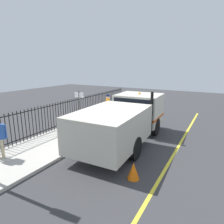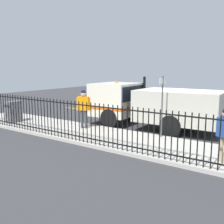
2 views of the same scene
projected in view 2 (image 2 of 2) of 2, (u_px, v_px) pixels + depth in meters
The scene contains 9 objects.
ground_plane at pixel (176, 130), 12.85m from camera, with size 46.70×46.70×0.00m, color #38383A.
sidewalk_slab at pixel (145, 144), 10.31m from camera, with size 2.83×21.23×0.13m, color #B7B2A8.
lane_marking at pixel (192, 123), 14.62m from camera, with size 0.12×19.11×0.01m, color yellow.
work_truck at pixel (147, 103), 13.26m from camera, with size 2.67×6.72×2.49m.
worker_standing at pixel (84, 105), 12.57m from camera, with size 0.45×0.60×1.83m.
iron_fence at pixel (127, 129), 9.13m from camera, with size 0.04×18.08×1.58m.
utility_cabinet at pixel (14, 112), 14.08m from camera, with size 0.77×0.46×1.11m, color slate.
traffic_cone at pixel (217, 123), 13.08m from camera, with size 0.41×0.41×0.59m, color orange.
street_sign at pixel (162, 100), 10.94m from camera, with size 0.50×0.06×2.52m.
Camera 2 is at (12.01, 4.73, 3.01)m, focal length 42.98 mm.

